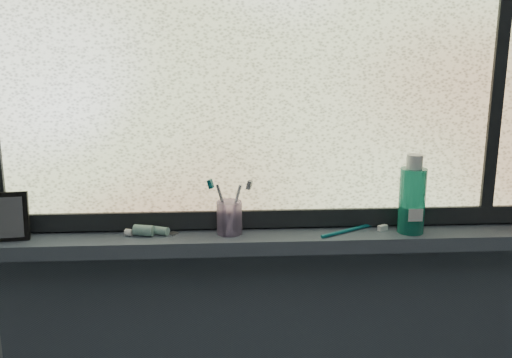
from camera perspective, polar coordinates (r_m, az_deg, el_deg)
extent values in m
cube|color=#9EA3A8|center=(1.60, 2.27, 3.24)|extent=(3.00, 0.01, 2.50)
cube|color=#485260|center=(1.60, 2.46, -6.11)|extent=(1.62, 0.14, 0.04)
cube|color=silver|center=(1.55, 2.46, 13.28)|extent=(1.50, 0.01, 1.00)
cube|color=black|center=(1.63, 2.30, -3.88)|extent=(1.60, 0.03, 0.05)
cube|color=black|center=(1.72, 23.28, 12.26)|extent=(0.03, 0.03, 1.00)
cube|color=black|center=(1.66, -23.54, -3.45)|extent=(0.11, 0.06, 0.13)
cylinder|color=#CEA8DE|center=(1.58, -2.68, -3.87)|extent=(0.09, 0.09, 0.09)
cylinder|color=#1C9278|center=(1.63, 15.37, -1.45)|extent=(0.09, 0.09, 0.18)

